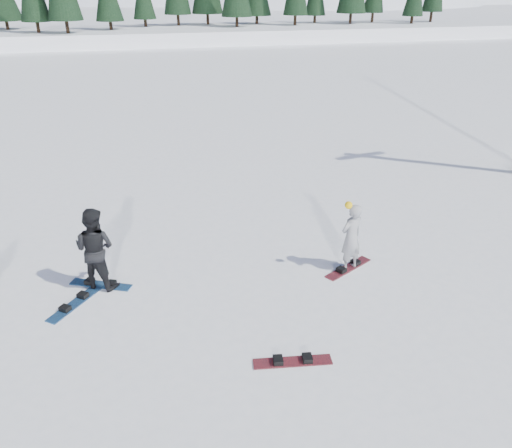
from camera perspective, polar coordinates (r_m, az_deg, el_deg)
The scene contains 8 objects.
ground at distance 11.57m, azimuth 1.85°, elevation -8.30°, with size 420.00×420.00×0.00m, color white.
alpine_backdrop at distance 199.60m, azimuth -17.55°, elevation 19.01°, with size 412.50×227.00×53.20m.
snowboarder_woman at distance 12.39m, azimuth 10.81°, elevation -1.49°, with size 0.76×0.64×1.91m.
snowboarder_man at distance 12.03m, azimuth -17.93°, elevation -2.68°, with size 0.97×0.76×2.00m, color black.
snowboard_woman at distance 12.81m, azimuth 10.50°, elevation -4.98°, with size 1.50×0.28×0.03m, color maroon.
snowboard_man at distance 12.51m, azimuth -17.32°, elevation -6.64°, with size 1.50×0.28×0.03m, color navy.
snowboard_loose_b at distance 9.84m, azimuth 4.20°, elevation -15.43°, with size 1.50×0.28×0.03m, color maroon.
snowboard_loose_a at distance 12.01m, azimuth -20.02°, elevation -8.59°, with size 1.50×0.28×0.03m, color navy.
Camera 1 is at (-2.68, -9.17, 6.52)m, focal length 35.00 mm.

